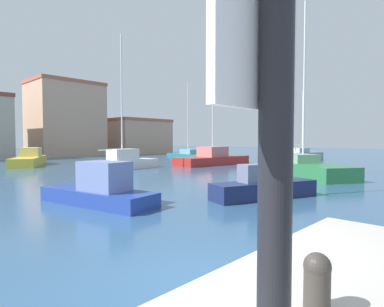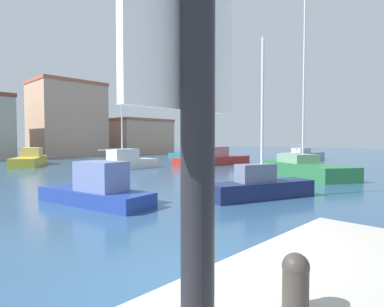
{
  "view_description": "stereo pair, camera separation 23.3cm",
  "coord_description": "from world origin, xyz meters",
  "px_view_note": "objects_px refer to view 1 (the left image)",
  "views": [
    {
      "loc": [
        -3.9,
        -3.44,
        2.49
      ],
      "look_at": [
        16.02,
        15.62,
        1.31
      ],
      "focal_mm": 29.41,
      "sensor_mm": 36.0,
      "label": 1
    },
    {
      "loc": [
        -3.74,
        -3.61,
        2.49
      ],
      "look_at": [
        16.02,
        15.62,
        1.31
      ],
      "focal_mm": 29.41,
      "sensor_mm": 36.0,
      "label": 2
    }
  ],
  "objects_px": {
    "sailboat_green_outer_mooring": "(302,167)",
    "sailboat_white_near_pier": "(122,161)",
    "motorboat_yellow_behind_lamppost": "(29,159)",
    "sailboat_red_distant_east": "(213,158)",
    "sailboat_navy_far_left": "(263,186)",
    "motorboat_blue_center_channel": "(100,190)",
    "sailboat_grey_far_right": "(302,155)",
    "mooring_bollard": "(317,279)",
    "sailboat_teal_mid_harbor": "(189,154)"
  },
  "relations": [
    {
      "from": "sailboat_teal_mid_harbor",
      "to": "sailboat_white_near_pier",
      "type": "bearing_deg",
      "value": -152.77
    },
    {
      "from": "mooring_bollard",
      "to": "motorboat_blue_center_channel",
      "type": "height_order",
      "value": "motorboat_blue_center_channel"
    },
    {
      "from": "sailboat_green_outer_mooring",
      "to": "sailboat_white_near_pier",
      "type": "xyz_separation_m",
      "value": [
        -5.8,
        13.4,
        0.07
      ]
    },
    {
      "from": "sailboat_green_outer_mooring",
      "to": "sailboat_red_distant_east",
      "type": "bearing_deg",
      "value": 73.11
    },
    {
      "from": "sailboat_white_near_pier",
      "to": "sailboat_grey_far_right",
      "type": "relative_size",
      "value": 1.35
    },
    {
      "from": "mooring_bollard",
      "to": "sailboat_grey_far_right",
      "type": "xyz_separation_m",
      "value": [
        33.78,
        15.5,
        -0.52
      ]
    },
    {
      "from": "motorboat_yellow_behind_lamppost",
      "to": "sailboat_navy_far_left",
      "type": "distance_m",
      "value": 26.0
    },
    {
      "from": "motorboat_blue_center_channel",
      "to": "sailboat_navy_far_left",
      "type": "relative_size",
      "value": 0.78
    },
    {
      "from": "mooring_bollard",
      "to": "motorboat_blue_center_channel",
      "type": "relative_size",
      "value": 0.11
    },
    {
      "from": "sailboat_green_outer_mooring",
      "to": "sailboat_grey_far_right",
      "type": "distance_m",
      "value": 17.15
    },
    {
      "from": "sailboat_green_outer_mooring",
      "to": "sailboat_red_distant_east",
      "type": "relative_size",
      "value": 0.88
    },
    {
      "from": "sailboat_red_distant_east",
      "to": "sailboat_navy_far_left",
      "type": "distance_m",
      "value": 18.53
    },
    {
      "from": "sailboat_white_near_pier",
      "to": "sailboat_navy_far_left",
      "type": "distance_m",
      "value": 16.33
    },
    {
      "from": "sailboat_navy_far_left",
      "to": "sailboat_red_distant_east",
      "type": "bearing_deg",
      "value": 46.69
    },
    {
      "from": "sailboat_green_outer_mooring",
      "to": "sailboat_navy_far_left",
      "type": "xyz_separation_m",
      "value": [
        -9.38,
        -2.53,
        -0.05
      ]
    },
    {
      "from": "sailboat_green_outer_mooring",
      "to": "sailboat_navy_far_left",
      "type": "bearing_deg",
      "value": -164.91
    },
    {
      "from": "sailboat_white_near_pier",
      "to": "motorboat_blue_center_channel",
      "type": "bearing_deg",
      "value": -127.01
    },
    {
      "from": "sailboat_grey_far_right",
      "to": "motorboat_blue_center_channel",
      "type": "relative_size",
      "value": 1.61
    },
    {
      "from": "sailboat_green_outer_mooring",
      "to": "sailboat_navy_far_left",
      "type": "distance_m",
      "value": 9.72
    },
    {
      "from": "sailboat_white_near_pier",
      "to": "sailboat_red_distant_east",
      "type": "xyz_separation_m",
      "value": [
        9.12,
        -2.45,
        -0.01
      ]
    },
    {
      "from": "sailboat_white_near_pier",
      "to": "sailboat_navy_far_left",
      "type": "bearing_deg",
      "value": -102.69
    },
    {
      "from": "sailboat_green_outer_mooring",
      "to": "motorboat_yellow_behind_lamppost",
      "type": "xyz_separation_m",
      "value": [
        -9.9,
        23.46,
        0.0
      ]
    },
    {
      "from": "mooring_bollard",
      "to": "motorboat_blue_center_channel",
      "type": "distance_m",
      "value": 10.3
    },
    {
      "from": "sailboat_grey_far_right",
      "to": "motorboat_yellow_behind_lamppost",
      "type": "xyz_separation_m",
      "value": [
        -25.5,
        16.34,
        -0.04
      ]
    },
    {
      "from": "sailboat_green_outer_mooring",
      "to": "sailboat_white_near_pier",
      "type": "distance_m",
      "value": 14.6
    },
    {
      "from": "motorboat_blue_center_channel",
      "to": "sailboat_navy_far_left",
      "type": "bearing_deg",
      "value": -35.3
    },
    {
      "from": "sailboat_green_outer_mooring",
      "to": "motorboat_yellow_behind_lamppost",
      "type": "bearing_deg",
      "value": 112.87
    },
    {
      "from": "sailboat_navy_far_left",
      "to": "motorboat_blue_center_channel",
      "type": "bearing_deg",
      "value": 144.7
    },
    {
      "from": "sailboat_green_outer_mooring",
      "to": "sailboat_white_near_pier",
      "type": "relative_size",
      "value": 1.04
    },
    {
      "from": "sailboat_white_near_pier",
      "to": "sailboat_red_distant_east",
      "type": "distance_m",
      "value": 9.44
    },
    {
      "from": "motorboat_yellow_behind_lamppost",
      "to": "sailboat_red_distant_east",
      "type": "bearing_deg",
      "value": -43.42
    },
    {
      "from": "sailboat_grey_far_right",
      "to": "sailboat_red_distant_east",
      "type": "height_order",
      "value": "sailboat_red_distant_east"
    },
    {
      "from": "sailboat_teal_mid_harbor",
      "to": "motorboat_blue_center_channel",
      "type": "bearing_deg",
      "value": -141.53
    },
    {
      "from": "sailboat_teal_mid_harbor",
      "to": "motorboat_yellow_behind_lamppost",
      "type": "bearing_deg",
      "value": 176.79
    },
    {
      "from": "sailboat_white_near_pier",
      "to": "sailboat_green_outer_mooring",
      "type": "bearing_deg",
      "value": -66.6
    },
    {
      "from": "motorboat_yellow_behind_lamppost",
      "to": "sailboat_red_distant_east",
      "type": "relative_size",
      "value": 0.55
    },
    {
      "from": "sailboat_navy_far_left",
      "to": "mooring_bollard",
      "type": "bearing_deg",
      "value": -146.35
    },
    {
      "from": "motorboat_blue_center_channel",
      "to": "sailboat_red_distant_east",
      "type": "xyz_separation_m",
      "value": [
        18.2,
        9.59,
        0.08
      ]
    },
    {
      "from": "sailboat_white_near_pier",
      "to": "sailboat_grey_far_right",
      "type": "bearing_deg",
      "value": -16.34
    },
    {
      "from": "motorboat_yellow_behind_lamppost",
      "to": "motorboat_blue_center_channel",
      "type": "xyz_separation_m",
      "value": [
        -4.98,
        -22.11,
        -0.02
      ]
    },
    {
      "from": "sailboat_red_distant_east",
      "to": "motorboat_yellow_behind_lamppost",
      "type": "bearing_deg",
      "value": 136.58
    },
    {
      "from": "motorboat_yellow_behind_lamppost",
      "to": "sailboat_teal_mid_harbor",
      "type": "bearing_deg",
      "value": -3.21
    },
    {
      "from": "motorboat_blue_center_channel",
      "to": "sailboat_red_distant_east",
      "type": "distance_m",
      "value": 20.57
    },
    {
      "from": "sailboat_green_outer_mooring",
      "to": "sailboat_red_distant_east",
      "type": "distance_m",
      "value": 11.44
    },
    {
      "from": "sailboat_grey_far_right",
      "to": "sailboat_navy_far_left",
      "type": "height_order",
      "value": "sailboat_grey_far_right"
    },
    {
      "from": "sailboat_grey_far_right",
      "to": "sailboat_red_distant_east",
      "type": "distance_m",
      "value": 12.86
    },
    {
      "from": "sailboat_navy_far_left",
      "to": "sailboat_white_near_pier",
      "type": "bearing_deg",
      "value": 77.31
    },
    {
      "from": "mooring_bollard",
      "to": "sailboat_white_near_pier",
      "type": "xyz_separation_m",
      "value": [
        12.38,
        21.78,
        -0.5
      ]
    },
    {
      "from": "mooring_bollard",
      "to": "motorboat_blue_center_channel",
      "type": "bearing_deg",
      "value": 71.28
    },
    {
      "from": "sailboat_white_near_pier",
      "to": "sailboat_navy_far_left",
      "type": "xyz_separation_m",
      "value": [
        -3.59,
        -15.93,
        -0.12
      ]
    }
  ]
}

